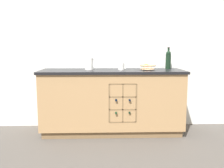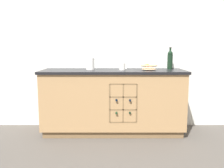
# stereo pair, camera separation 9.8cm
# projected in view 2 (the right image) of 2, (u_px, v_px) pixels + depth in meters

# --- Properties ---
(ground_plane) EXTENTS (14.00, 14.00, 0.00)m
(ground_plane) POSITION_uv_depth(u_px,v_px,m) (112.00, 132.00, 3.57)
(ground_plane) COLOR #4C4742
(back_wall) EXTENTS (4.40, 0.06, 2.55)m
(back_wall) POSITION_uv_depth(u_px,v_px,m) (112.00, 42.00, 3.74)
(back_wall) COLOR silver
(back_wall) RESTS_ON ground_plane
(kitchen_island) EXTENTS (1.97, 0.62, 0.89)m
(kitchen_island) POSITION_uv_depth(u_px,v_px,m) (112.00, 101.00, 3.50)
(kitchen_island) COLOR brown
(kitchen_island) RESTS_ON ground_plane
(fruit_bowl) EXTENTS (0.23, 0.23, 0.08)m
(fruit_bowl) POSITION_uv_depth(u_px,v_px,m) (148.00, 67.00, 3.45)
(fruit_bowl) COLOR tan
(fruit_bowl) RESTS_ON kitchen_island
(white_pitcher) EXTENTS (0.17, 0.12, 0.16)m
(white_pitcher) POSITION_uv_depth(u_px,v_px,m) (90.00, 64.00, 3.47)
(white_pitcher) COLOR white
(white_pitcher) RESTS_ON kitchen_island
(ceramic_mug) EXTENTS (0.12, 0.08, 0.10)m
(ceramic_mug) POSITION_uv_depth(u_px,v_px,m) (121.00, 66.00, 3.43)
(ceramic_mug) COLOR white
(ceramic_mug) RESTS_ON kitchen_island
(standing_wine_bottle) EXTENTS (0.08, 0.08, 0.31)m
(standing_wine_bottle) POSITION_uv_depth(u_px,v_px,m) (169.00, 59.00, 3.57)
(standing_wine_bottle) COLOR black
(standing_wine_bottle) RESTS_ON kitchen_island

